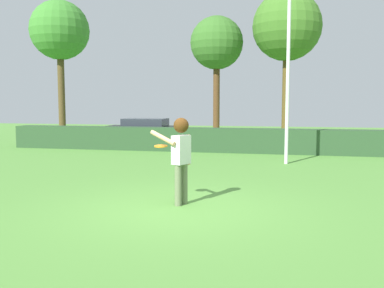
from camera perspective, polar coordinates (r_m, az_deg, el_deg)
The scene contains 9 objects.
ground_plane at distance 8.42m, azimuth -2.02°, elevation -8.68°, with size 60.00×60.00×0.00m, color #58943D.
person at distance 8.56m, azimuth -1.53°, elevation -0.93°, with size 0.83×0.53×1.77m.
frisbee at distance 8.89m, azimuth -4.20°, elevation -0.27°, with size 0.28×0.28×0.04m.
lamppost at distance 14.80m, azimuth 12.80°, elevation 11.87°, with size 0.24×0.24×6.83m.
hedge_row at distance 17.92m, azimuth 6.00°, elevation 0.49°, with size 20.33×0.90×1.00m, color #2C4C2B.
parked_car_black at distance 22.57m, azimuth -6.26°, elevation 2.00°, with size 4.25×1.90×1.25m.
oak_tree at distance 26.02m, azimuth 3.33°, elevation 13.24°, with size 3.15×3.15×7.21m.
birch_tree at distance 26.72m, azimuth -17.32°, elevation 14.23°, with size 3.42×3.42×8.00m.
willow_tree at distance 25.28m, azimuth 12.61°, elevation 15.07°, with size 3.87×3.87×8.29m.
Camera 1 is at (2.08, -7.89, 2.07)m, focal length 39.76 mm.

